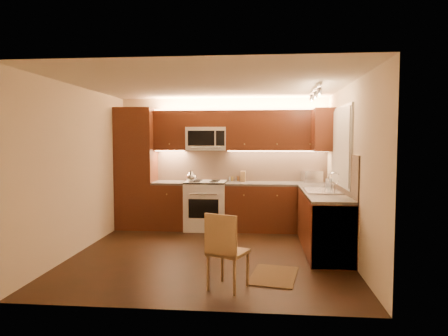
# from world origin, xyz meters

# --- Properties ---
(floor) EXTENTS (4.00, 4.00, 0.01)m
(floor) POSITION_xyz_m (0.00, 0.00, 0.00)
(floor) COLOR black
(floor) RESTS_ON ground
(ceiling) EXTENTS (4.00, 4.00, 0.01)m
(ceiling) POSITION_xyz_m (0.00, 0.00, 2.50)
(ceiling) COLOR beige
(ceiling) RESTS_ON ground
(wall_back) EXTENTS (4.00, 0.01, 2.50)m
(wall_back) POSITION_xyz_m (0.00, 2.00, 1.25)
(wall_back) COLOR beige
(wall_back) RESTS_ON ground
(wall_front) EXTENTS (4.00, 0.01, 2.50)m
(wall_front) POSITION_xyz_m (0.00, -2.00, 1.25)
(wall_front) COLOR beige
(wall_front) RESTS_ON ground
(wall_left) EXTENTS (0.01, 4.00, 2.50)m
(wall_left) POSITION_xyz_m (-2.00, 0.00, 1.25)
(wall_left) COLOR beige
(wall_left) RESTS_ON ground
(wall_right) EXTENTS (0.01, 4.00, 2.50)m
(wall_right) POSITION_xyz_m (2.00, 0.00, 1.25)
(wall_right) COLOR beige
(wall_right) RESTS_ON ground
(pantry) EXTENTS (0.70, 0.60, 2.30)m
(pantry) POSITION_xyz_m (-1.65, 1.70, 1.15)
(pantry) COLOR #451A0E
(pantry) RESTS_ON floor
(base_cab_back_left) EXTENTS (0.62, 0.60, 0.86)m
(base_cab_back_left) POSITION_xyz_m (-0.99, 1.70, 0.43)
(base_cab_back_left) COLOR #451A0E
(base_cab_back_left) RESTS_ON floor
(counter_back_left) EXTENTS (0.62, 0.60, 0.04)m
(counter_back_left) POSITION_xyz_m (-0.99, 1.70, 0.88)
(counter_back_left) COLOR #3B3735
(counter_back_left) RESTS_ON base_cab_back_left
(base_cab_back_right) EXTENTS (1.92, 0.60, 0.86)m
(base_cab_back_right) POSITION_xyz_m (1.04, 1.70, 0.43)
(base_cab_back_right) COLOR #451A0E
(base_cab_back_right) RESTS_ON floor
(counter_back_right) EXTENTS (1.92, 0.60, 0.04)m
(counter_back_right) POSITION_xyz_m (1.04, 1.70, 0.88)
(counter_back_right) COLOR #3B3735
(counter_back_right) RESTS_ON base_cab_back_right
(base_cab_right) EXTENTS (0.60, 2.00, 0.86)m
(base_cab_right) POSITION_xyz_m (1.70, 0.40, 0.43)
(base_cab_right) COLOR #451A0E
(base_cab_right) RESTS_ON floor
(counter_right) EXTENTS (0.60, 2.00, 0.04)m
(counter_right) POSITION_xyz_m (1.70, 0.40, 0.88)
(counter_right) COLOR #3B3735
(counter_right) RESTS_ON base_cab_right
(dishwasher) EXTENTS (0.58, 0.60, 0.84)m
(dishwasher) POSITION_xyz_m (1.70, -0.30, 0.43)
(dishwasher) COLOR silver
(dishwasher) RESTS_ON floor
(backsplash_back) EXTENTS (3.30, 0.02, 0.60)m
(backsplash_back) POSITION_xyz_m (0.35, 1.99, 1.20)
(backsplash_back) COLOR tan
(backsplash_back) RESTS_ON wall_back
(backsplash_right) EXTENTS (0.02, 2.00, 0.60)m
(backsplash_right) POSITION_xyz_m (1.99, 0.40, 1.20)
(backsplash_right) COLOR tan
(backsplash_right) RESTS_ON wall_right
(upper_cab_back_left) EXTENTS (0.62, 0.35, 0.75)m
(upper_cab_back_left) POSITION_xyz_m (-0.99, 1.82, 1.88)
(upper_cab_back_left) COLOR #451A0E
(upper_cab_back_left) RESTS_ON wall_back
(upper_cab_back_right) EXTENTS (1.92, 0.35, 0.75)m
(upper_cab_back_right) POSITION_xyz_m (1.04, 1.82, 1.88)
(upper_cab_back_right) COLOR #451A0E
(upper_cab_back_right) RESTS_ON wall_back
(upper_cab_bridge) EXTENTS (0.76, 0.35, 0.31)m
(upper_cab_bridge) POSITION_xyz_m (-0.30, 1.82, 2.09)
(upper_cab_bridge) COLOR #451A0E
(upper_cab_bridge) RESTS_ON wall_back
(upper_cab_right_corner) EXTENTS (0.35, 0.50, 0.75)m
(upper_cab_right_corner) POSITION_xyz_m (1.82, 1.40, 1.88)
(upper_cab_right_corner) COLOR #451A0E
(upper_cab_right_corner) RESTS_ON wall_right
(stove) EXTENTS (0.76, 0.65, 0.92)m
(stove) POSITION_xyz_m (-0.30, 1.68, 0.46)
(stove) COLOR silver
(stove) RESTS_ON floor
(microwave) EXTENTS (0.76, 0.38, 0.44)m
(microwave) POSITION_xyz_m (-0.30, 1.81, 1.72)
(microwave) COLOR silver
(microwave) RESTS_ON wall_back
(window_frame) EXTENTS (0.03, 1.44, 1.24)m
(window_frame) POSITION_xyz_m (1.99, 0.55, 1.60)
(window_frame) COLOR silver
(window_frame) RESTS_ON wall_right
(window_blinds) EXTENTS (0.02, 1.36, 1.16)m
(window_blinds) POSITION_xyz_m (1.97, 0.55, 1.60)
(window_blinds) COLOR silver
(window_blinds) RESTS_ON wall_right
(sink) EXTENTS (0.52, 0.86, 0.15)m
(sink) POSITION_xyz_m (1.70, 0.55, 0.98)
(sink) COLOR silver
(sink) RESTS_ON counter_right
(faucet) EXTENTS (0.20, 0.04, 0.30)m
(faucet) POSITION_xyz_m (1.88, 0.55, 1.05)
(faucet) COLOR silver
(faucet) RESTS_ON counter_right
(track_light_bar) EXTENTS (0.04, 1.20, 0.03)m
(track_light_bar) POSITION_xyz_m (1.55, 0.40, 2.46)
(track_light_bar) COLOR silver
(track_light_bar) RESTS_ON ceiling
(kettle) EXTENTS (0.22, 0.22, 0.23)m
(kettle) POSITION_xyz_m (-0.54, 1.48, 1.04)
(kettle) COLOR silver
(kettle) RESTS_ON stove
(toaster_oven) EXTENTS (0.41, 0.35, 0.21)m
(toaster_oven) POSITION_xyz_m (1.69, 1.87, 1.01)
(toaster_oven) COLOR silver
(toaster_oven) RESTS_ON counter_back_right
(knife_block) EXTENTS (0.10, 0.15, 0.20)m
(knife_block) POSITION_xyz_m (0.39, 1.85, 1.00)
(knife_block) COLOR olive
(knife_block) RESTS_ON counter_back_right
(spice_jar_a) EXTENTS (0.05, 0.05, 0.09)m
(spice_jar_a) POSITION_xyz_m (0.27, 1.86, 0.95)
(spice_jar_a) COLOR silver
(spice_jar_a) RESTS_ON counter_back_right
(spice_jar_b) EXTENTS (0.05, 0.05, 0.10)m
(spice_jar_b) POSITION_xyz_m (0.29, 1.92, 0.95)
(spice_jar_b) COLOR brown
(spice_jar_b) RESTS_ON counter_back_right
(spice_jar_c) EXTENTS (0.05, 0.05, 0.10)m
(spice_jar_c) POSITION_xyz_m (0.14, 1.90, 0.95)
(spice_jar_c) COLOR silver
(spice_jar_c) RESTS_ON counter_back_right
(spice_jar_d) EXTENTS (0.04, 0.04, 0.09)m
(spice_jar_d) POSITION_xyz_m (0.18, 1.94, 0.94)
(spice_jar_d) COLOR olive
(spice_jar_d) RESTS_ON counter_back_right
(soap_bottle) EXTENTS (0.12, 0.12, 0.21)m
(soap_bottle) POSITION_xyz_m (1.89, 1.10, 1.01)
(soap_bottle) COLOR silver
(soap_bottle) RESTS_ON counter_right
(rug) EXTENTS (0.68, 0.90, 0.01)m
(rug) POSITION_xyz_m (0.91, -0.90, 0.01)
(rug) COLOR black
(rug) RESTS_ON floor
(dining_chair) EXTENTS (0.51, 0.51, 0.88)m
(dining_chair) POSITION_xyz_m (0.38, -1.36, 0.44)
(dining_chair) COLOR olive
(dining_chair) RESTS_ON floor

